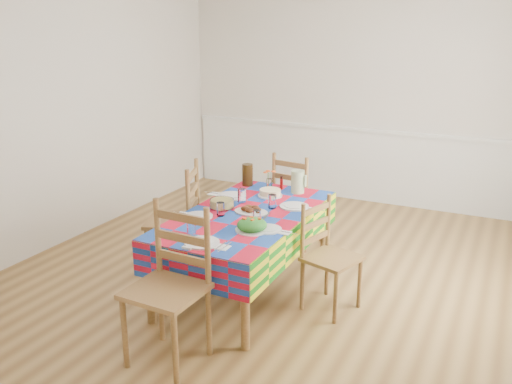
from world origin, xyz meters
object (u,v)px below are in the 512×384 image
dining_table (247,221)px  meat_platter (251,210)px  tea_pitcher (248,175)px  chair_far (296,200)px  chair_near (170,287)px  chair_right (328,257)px  green_pitcher (298,182)px  chair_left (177,220)px

dining_table → meat_platter: meat_platter is taller
tea_pitcher → chair_far: 0.61m
chair_near → chair_right: 1.30m
meat_platter → green_pitcher: (0.13, 0.68, 0.08)m
chair_near → chair_far: (-0.01, 2.18, -0.05)m
dining_table → green_pitcher: bearing=77.1°
chair_far → chair_near: bearing=98.4°
chair_right → dining_table: bearing=107.4°
chair_left → chair_far: bearing=126.4°
green_pitcher → chair_right: bearing=-52.1°
chair_near → dining_table: bearing=92.0°
chair_left → tea_pitcher: bearing=132.8°
dining_table → chair_right: (0.70, 0.01, -0.18)m
dining_table → tea_pitcher: tea_pitcher is taller
green_pitcher → tea_pitcher: same height
dining_table → chair_near: chair_near is taller
tea_pitcher → meat_platter: bearing=-60.9°
green_pitcher → chair_right: green_pitcher is taller
green_pitcher → chair_far: chair_far is taller
chair_near → chair_far: bearing=92.2°
dining_table → tea_pitcher: (-0.35, 0.71, 0.18)m
chair_far → chair_right: size_ratio=1.10×
dining_table → green_pitcher: green_pitcher is taller
chair_right → tea_pitcher: bearing=72.9°
chair_left → chair_right: (1.39, -0.01, -0.07)m
chair_near → chair_left: 1.31m
chair_near → chair_far: 2.18m
chair_far → chair_left: bearing=65.8°
chair_right → meat_platter: bearing=105.8°
green_pitcher → tea_pitcher: 0.51m
chair_near → chair_left: size_ratio=1.03×
dining_table → chair_left: chair_left is taller
tea_pitcher → chair_left: bearing=-116.0°
dining_table → chair_left: bearing=178.6°
green_pitcher → chair_left: size_ratio=0.20×
green_pitcher → chair_far: size_ratio=0.22×
meat_platter → chair_right: (0.67, -0.01, -0.27)m
chair_near → chair_left: bearing=124.0°
dining_table → chair_far: 1.10m
chair_far → chair_right: 1.29m
dining_table → chair_left: 0.70m
chair_far → chair_left: 1.28m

